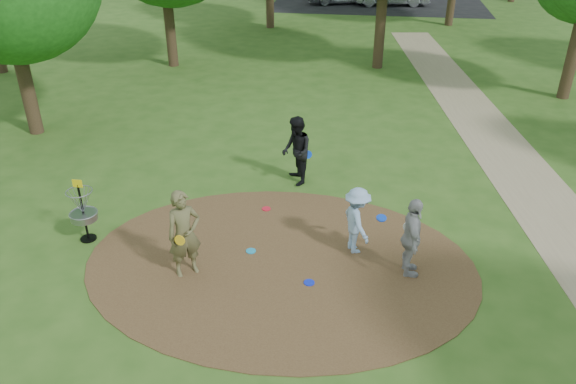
# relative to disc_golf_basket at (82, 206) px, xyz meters

# --- Properties ---
(ground) EXTENTS (100.00, 100.00, 0.00)m
(ground) POSITION_rel_disc_golf_basket_xyz_m (4.50, -0.30, -0.87)
(ground) COLOR #2D5119
(ground) RESTS_ON ground
(dirt_clearing) EXTENTS (8.40, 8.40, 0.02)m
(dirt_clearing) POSITION_rel_disc_golf_basket_xyz_m (4.50, -0.30, -0.86)
(dirt_clearing) COLOR #47301C
(dirt_clearing) RESTS_ON ground
(footpath) EXTENTS (7.55, 39.89, 0.01)m
(footpath) POSITION_rel_disc_golf_basket_xyz_m (11.00, 1.70, -0.87)
(footpath) COLOR #8C7A5B
(footpath) RESTS_ON ground
(parking_lot) EXTENTS (14.00, 8.00, 0.01)m
(parking_lot) POSITION_rel_disc_golf_basket_xyz_m (6.50, 29.70, -0.87)
(parking_lot) COLOR black
(parking_lot) RESTS_ON ground
(player_observer_with_disc) EXTENTS (0.84, 0.79, 1.92)m
(player_observer_with_disc) POSITION_rel_disc_golf_basket_xyz_m (2.64, -0.89, 0.09)
(player_observer_with_disc) COLOR brown
(player_observer_with_disc) RESTS_ON ground
(player_throwing_with_disc) EXTENTS (1.12, 1.15, 1.55)m
(player_throwing_with_disc) POSITION_rel_disc_golf_basket_xyz_m (6.07, 0.42, -0.10)
(player_throwing_with_disc) COLOR #8AA9CE
(player_throwing_with_disc) RESTS_ON ground
(player_walking_with_disc) EXTENTS (1.00, 1.11, 1.87)m
(player_walking_with_disc) POSITION_rel_disc_golf_basket_xyz_m (4.36, 3.44, 0.06)
(player_walking_with_disc) COLOR black
(player_walking_with_disc) RESTS_ON ground
(player_waiting_with_disc) EXTENTS (0.50, 1.06, 1.77)m
(player_waiting_with_disc) POSITION_rel_disc_golf_basket_xyz_m (7.19, -0.26, 0.01)
(player_waiting_with_disc) COLOR gray
(player_waiting_with_disc) RESTS_ON ground
(disc_ground_cyan) EXTENTS (0.22, 0.22, 0.02)m
(disc_ground_cyan) POSITION_rel_disc_golf_basket_xyz_m (3.79, 0.03, -0.85)
(disc_ground_cyan) COLOR #178AB8
(disc_ground_cyan) RESTS_ON dirt_clearing
(disc_ground_blue) EXTENTS (0.22, 0.22, 0.02)m
(disc_ground_blue) POSITION_rel_disc_golf_basket_xyz_m (5.20, -0.90, -0.85)
(disc_ground_blue) COLOR #0C1FCD
(disc_ground_blue) RESTS_ON dirt_clearing
(disc_ground_red) EXTENTS (0.22, 0.22, 0.02)m
(disc_ground_red) POSITION_rel_disc_golf_basket_xyz_m (3.81, 1.88, -0.85)
(disc_ground_red) COLOR red
(disc_ground_red) RESTS_ON dirt_clearing
(disc_golf_basket) EXTENTS (0.63, 0.63, 1.54)m
(disc_golf_basket) POSITION_rel_disc_golf_basket_xyz_m (0.00, 0.00, 0.00)
(disc_golf_basket) COLOR black
(disc_golf_basket) RESTS_ON ground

